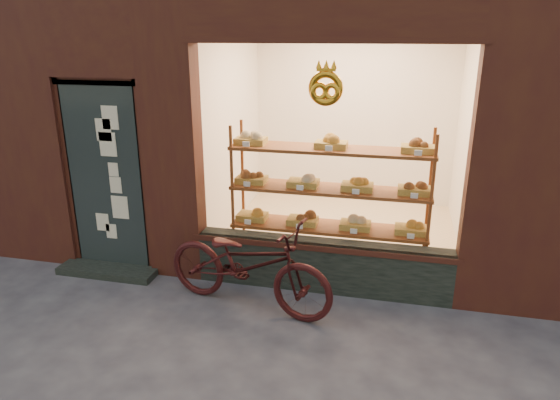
# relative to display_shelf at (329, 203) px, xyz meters

# --- Properties ---
(display_shelf) EXTENTS (2.20, 0.45, 1.70)m
(display_shelf) POSITION_rel_display_shelf_xyz_m (0.00, 0.00, 0.00)
(display_shelf) COLOR brown
(display_shelf) RESTS_ON ground
(bicycle) EXTENTS (1.89, 0.99, 0.95)m
(bicycle) POSITION_rel_display_shelf_xyz_m (-0.66, -0.97, -0.37)
(bicycle) COLOR #360F10
(bicycle) RESTS_ON ground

